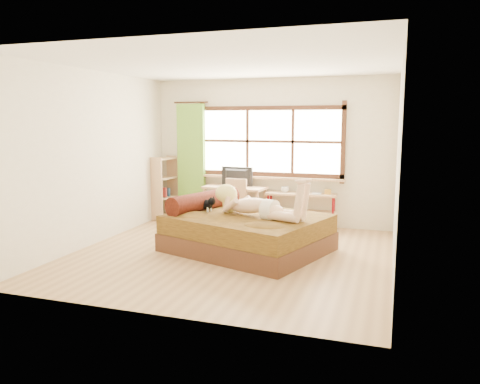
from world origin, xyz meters
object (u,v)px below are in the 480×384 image
(bed, at_px, (245,231))
(desk, at_px, (235,191))
(bookshelf, at_px, (164,188))
(pipe_shelf, at_px, (302,202))
(chair, at_px, (234,201))
(woman, at_px, (256,195))
(kitten, at_px, (205,203))

(bed, distance_m, desk, 1.81)
(desk, relative_size, bookshelf, 0.97)
(bed, bearing_deg, pipe_shelf, 91.57)
(chair, bearing_deg, desk, 111.60)
(woman, xyz_separation_m, bookshelf, (-2.40, 1.74, -0.24))
(woman, relative_size, desk, 1.27)
(pipe_shelf, bearing_deg, kitten, -128.59)
(bookshelf, bearing_deg, kitten, -34.23)
(kitten, height_order, bookshelf, bookshelf)
(bed, distance_m, woman, 0.61)
(chair, height_order, bookshelf, bookshelf)
(bed, relative_size, pipe_shelf, 2.02)
(bed, xyz_separation_m, pipe_shelf, (0.53, 1.76, 0.17))
(woman, bearing_deg, bookshelf, 162.37)
(desk, height_order, bookshelf, bookshelf)
(woman, distance_m, desk, 1.95)
(chair, bearing_deg, pipe_shelf, 28.63)
(woman, bearing_deg, pipe_shelf, 98.13)
(pipe_shelf, distance_m, bookshelf, 2.74)
(bed, distance_m, bookshelf, 2.79)
(kitten, bearing_deg, desk, 109.90)
(bed, distance_m, pipe_shelf, 1.84)
(kitten, bearing_deg, chair, 105.17)
(bed, relative_size, bookshelf, 2.11)
(bed, relative_size, desk, 2.17)
(kitten, xyz_separation_m, pipe_shelf, (1.20, 1.67, -0.20))
(woman, distance_m, pipe_shelf, 1.89)
(kitten, bearing_deg, woman, 8.62)
(bed, distance_m, kitten, 0.77)
(kitten, xyz_separation_m, bookshelf, (-1.53, 1.59, -0.04))
(woman, xyz_separation_m, desk, (-0.91, 1.70, -0.24))
(desk, bearing_deg, kitten, -83.19)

